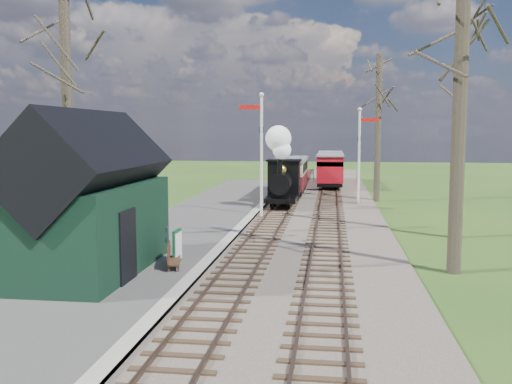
% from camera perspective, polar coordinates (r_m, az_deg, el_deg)
% --- Properties ---
extents(ground, '(140.00, 140.00, 0.00)m').
position_cam_1_polar(ground, '(12.87, -5.35, -13.63)').
color(ground, '#265219').
rests_on(ground, ground).
extents(distant_hills, '(114.40, 48.00, 22.02)m').
position_cam_1_polar(distant_hills, '(78.91, 6.48, -9.03)').
color(distant_hills, '#385B23').
rests_on(distant_hills, ground).
extents(ballast_bed, '(8.00, 60.00, 0.10)m').
position_cam_1_polar(ballast_bed, '(34.10, 5.13, -1.15)').
color(ballast_bed, brown).
rests_on(ballast_bed, ground).
extents(track_near, '(1.60, 60.00, 0.15)m').
position_cam_1_polar(track_near, '(34.17, 2.95, -1.03)').
color(track_near, brown).
rests_on(track_near, ground).
extents(track_far, '(1.60, 60.00, 0.15)m').
position_cam_1_polar(track_far, '(34.06, 7.32, -1.10)').
color(track_far, brown).
rests_on(track_far, ground).
extents(platform, '(5.00, 44.00, 0.20)m').
position_cam_1_polar(platform, '(26.88, -5.93, -3.00)').
color(platform, '#474442').
rests_on(platform, ground).
extents(coping_strip, '(0.40, 44.00, 0.21)m').
position_cam_1_polar(coping_strip, '(26.44, -1.07, -3.11)').
color(coping_strip, '#B2AD9E').
rests_on(coping_strip, ground).
extents(station_shed, '(3.25, 6.30, 4.78)m').
position_cam_1_polar(station_shed, '(17.43, -16.31, -0.97)').
color(station_shed, black).
rests_on(station_shed, platform).
extents(semaphore_near, '(1.22, 0.24, 6.22)m').
position_cam_1_polar(semaphore_near, '(28.03, 0.41, 4.64)').
color(semaphore_near, silver).
rests_on(semaphore_near, ground).
extents(semaphore_far, '(1.22, 0.24, 5.72)m').
position_cam_1_polar(semaphore_far, '(33.85, 10.40, 4.33)').
color(semaphore_far, silver).
rests_on(semaphore_far, ground).
extents(bare_trees, '(15.51, 22.39, 12.00)m').
position_cam_1_polar(bare_trees, '(21.96, 3.95, 8.36)').
color(bare_trees, '#382D23').
rests_on(bare_trees, ground).
extents(fence_line, '(12.60, 0.08, 1.00)m').
position_cam_1_polar(fence_line, '(48.01, 4.69, 1.55)').
color(fence_line, slate).
rests_on(fence_line, ground).
extents(locomotive, '(1.78, 4.15, 4.44)m').
position_cam_1_polar(locomotive, '(31.82, 2.63, 1.97)').
color(locomotive, black).
rests_on(locomotive, ground).
extents(coach, '(2.07, 7.11, 2.18)m').
position_cam_1_polar(coach, '(37.89, 3.45, 1.80)').
color(coach, black).
rests_on(coach, ground).
extents(red_carriage_a, '(1.99, 4.94, 2.10)m').
position_cam_1_polar(red_carriage_a, '(43.08, 7.42, 2.21)').
color(red_carriage_a, black).
rests_on(red_carriage_a, ground).
extents(red_carriage_b, '(1.99, 4.94, 2.10)m').
position_cam_1_polar(red_carriage_b, '(48.56, 7.45, 2.65)').
color(red_carriage_b, black).
rests_on(red_carriage_b, ground).
extents(sign_board, '(0.12, 0.72, 1.06)m').
position_cam_1_polar(sign_board, '(18.20, -7.87, -5.39)').
color(sign_board, '#0F4A29').
rests_on(sign_board, platform).
extents(bench, '(0.65, 1.31, 0.72)m').
position_cam_1_polar(bench, '(17.65, -8.48, -6.41)').
color(bench, '#452818').
rests_on(bench, platform).
extents(person, '(0.44, 0.58, 1.46)m').
position_cam_1_polar(person, '(19.56, -9.31, -4.02)').
color(person, '#1B1F31').
rests_on(person, platform).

